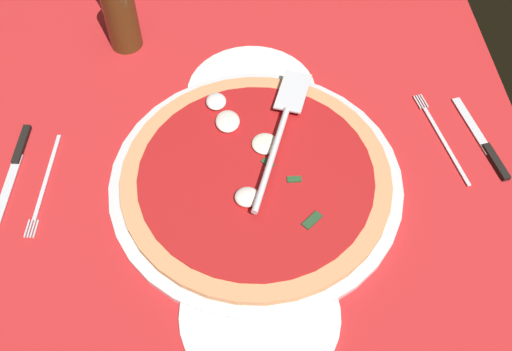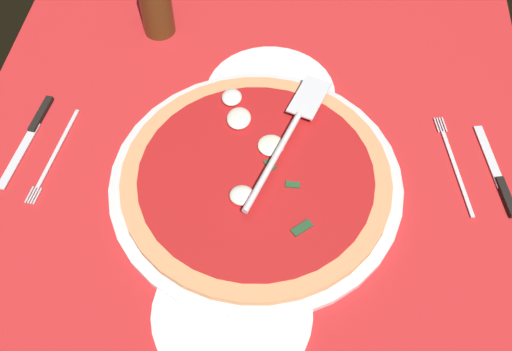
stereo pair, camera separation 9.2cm
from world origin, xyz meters
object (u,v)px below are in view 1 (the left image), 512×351
Objects in this scene: place_setting_far at (30,175)px; dinner_plate_right at (252,93)px; beer_bottle at (118,4)px; pizza at (255,176)px; dinner_plate_left at (260,315)px; pizza_server at (280,131)px; place_setting_near at (463,143)px.

dinner_plate_right is at bearing 119.22° from place_setting_far.
beer_bottle is (29.11, -13.82, 9.13)cm from place_setting_far.
beer_bottle reaches higher than pizza.
place_setting_far is at bearing 53.41° from dinner_plate_left.
pizza is at bearing -2.45° from dinner_plate_left.
beer_bottle reaches higher than pizza_server.
pizza reaches higher than place_setting_near.
dinner_plate_right is at bearing -2.20° from dinner_plate_left.
beer_bottle is (27.53, 56.24, 9.14)cm from place_setting_near.
pizza reaches higher than dinner_plate_right.
pizza_server is (6.50, -4.35, 2.44)cm from pizza.
pizza is (21.90, -0.94, 1.58)cm from dinner_plate_left.
place_setting_far is (3.74, 35.48, -1.73)cm from pizza.
place_setting_near is at bearing -73.14° from pizza_server.
place_setting_near is at bearing 97.84° from place_setting_far.
dinner_plate_left is 0.52× the size of pizza.
dinner_plate_left is at bearing 59.96° from place_setting_far.
beer_bottle reaches higher than dinner_plate_right.
dinner_plate_right is 39.13cm from place_setting_far.
dinner_plate_right is 36.54cm from place_setting_near.
dinner_plate_left is 1.04× the size of place_setting_near.
beer_bottle is at bearing 33.39° from pizza.
place_setting_near reaches higher than dinner_plate_left.
pizza_server is 1.34× the size of place_setting_near.
place_setting_near reaches higher than dinner_plate_right.
beer_bottle is at bearing 63.70° from pizza_server.
pizza_server is 30.54cm from place_setting_near.
pizza is 35.72cm from place_setting_far.
place_setting_near is at bearing -116.08° from beer_bottle.
place_setting_near is (5.33, -34.58, -1.73)cm from pizza.
dinner_plate_right is at bearing -122.19° from beer_bottle.
place_setting_far is 33.50cm from beer_bottle.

